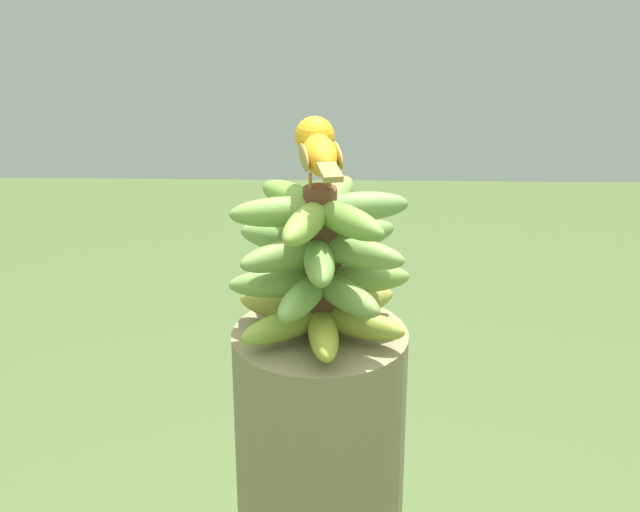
# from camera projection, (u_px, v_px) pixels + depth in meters

# --- Properties ---
(banana_bunch) EXTENTS (0.27, 0.27, 0.23)m
(banana_bunch) POSITION_uv_depth(u_px,v_px,m) (320.00, 263.00, 1.48)
(banana_bunch) COLOR brown
(banana_bunch) RESTS_ON banana_tree
(perched_bird) EXTENTS (0.21, 0.07, 0.09)m
(perched_bird) POSITION_uv_depth(u_px,v_px,m) (318.00, 148.00, 1.43)
(perched_bird) COLOR #C68933
(perched_bird) RESTS_ON banana_bunch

